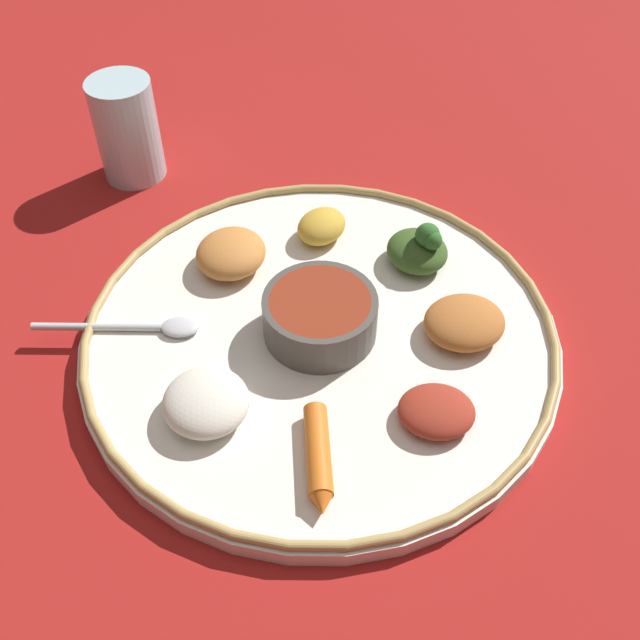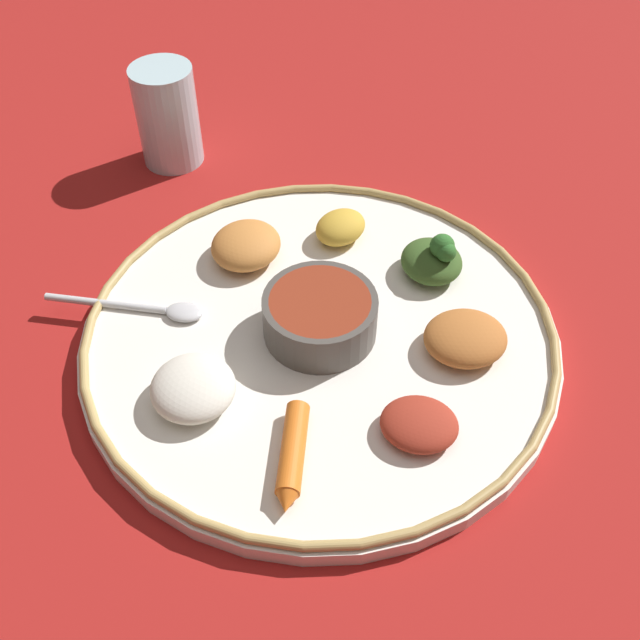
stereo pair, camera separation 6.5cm
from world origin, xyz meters
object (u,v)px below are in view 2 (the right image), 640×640
Objects in this scene: carrot_near_spoon at (292,455)px; greens_pile at (433,259)px; center_bowl at (320,315)px; drinking_glass at (168,122)px; spoon at (150,308)px.

greens_pile is at bearing 129.58° from carrot_near_spoon.
drinking_glass is (-0.32, -0.07, 0.01)m from center_bowl.
greens_pile is at bearing 33.56° from drinking_glass.
drinking_glass is (-0.29, -0.19, 0.02)m from greens_pile.
greens_pile is (0.04, 0.26, 0.01)m from spoon.
center_bowl is 1.09× the size of carrot_near_spoon.
spoon is 0.21m from carrot_near_spoon.
drinking_glass is (-0.44, -0.00, 0.02)m from carrot_near_spoon.
center_bowl is 0.72× the size of spoon.
spoon is 0.27m from greens_pile.
center_bowl is at bearing 61.78° from spoon.
greens_pile is 0.56× the size of drinking_glass.
drinking_glass is at bearing 164.16° from spoon.
greens_pile is at bearing 106.16° from center_bowl.
carrot_near_spoon is 0.82× the size of drinking_glass.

